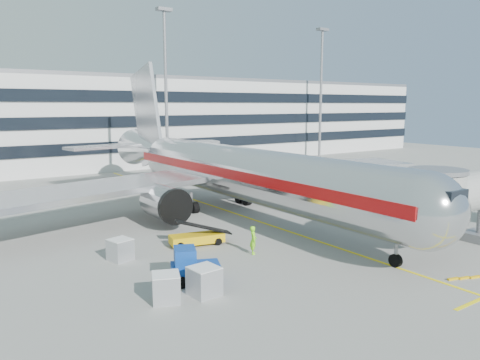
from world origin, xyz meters
TOP-DOWN VIEW (x-y plane):
  - ground at (0.00, 0.00)m, footprint 180.00×180.00m
  - lead_in_line at (0.00, 10.00)m, footprint 0.25×70.00m
  - main_jet at (0.00, 11.72)m, footprint 50.95×48.70m
  - terminal at (0.00, 57.95)m, footprint 150.00×24.25m
  - light_mast_centre at (8.00, 42.00)m, footprint 2.40×1.20m
  - light_mast_east at (42.00, 42.00)m, footprint 2.40×1.20m
  - belt_loader at (-8.33, 3.88)m, footprint 4.44×2.36m
  - baggage_tug at (-12.37, -2.66)m, footprint 3.34×2.75m
  - cargo_container_left at (-12.75, -4.72)m, footprint 1.67×1.67m
  - cargo_container_right at (-14.44, 3.81)m, footprint 1.72×1.72m
  - cargo_container_front at (-14.91, -4.28)m, footprint 1.92×1.92m
  - ramp_worker at (-6.08, -0.37)m, footprint 0.81×0.90m

SIDE VIEW (x-z plane):
  - ground at x=0.00m, z-range 0.00..0.00m
  - lead_in_line at x=0.00m, z-range 0.00..0.01m
  - belt_loader at x=-8.33m, z-range -0.45..1.62m
  - cargo_container_right at x=-14.44m, z-range 0.00..1.50m
  - cargo_container_front at x=-14.91m, z-range 0.00..1.57m
  - cargo_container_left at x=-12.75m, z-range 0.00..1.64m
  - baggage_tug at x=-12.37m, z-range -0.14..2.05m
  - ramp_worker at x=-6.08m, z-range 0.00..2.05m
  - main_jet at x=0.00m, z-range -3.79..12.26m
  - terminal at x=0.00m, z-range 0.00..15.60m
  - light_mast_centre at x=8.00m, z-range 2.15..27.60m
  - light_mast_east at x=42.00m, z-range 2.15..27.60m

